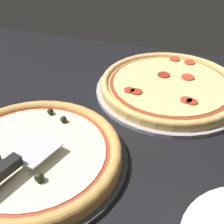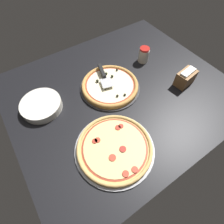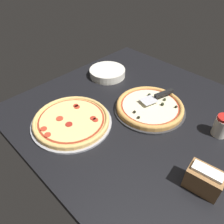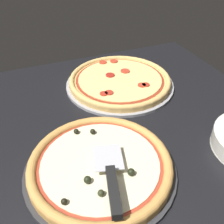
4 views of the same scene
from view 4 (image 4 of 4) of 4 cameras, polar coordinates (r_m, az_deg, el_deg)
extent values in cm
cube|color=black|center=(73.36, -7.21, -11.25)|extent=(137.93, 118.65, 3.60)
cylinder|color=#2D2D30|center=(68.70, -2.55, -12.38)|extent=(38.73, 38.73, 1.00)
cylinder|color=#C68E47|center=(67.63, -2.58, -11.60)|extent=(36.41, 36.41, 1.82)
torus|color=#C68E47|center=(66.95, -2.61, -11.09)|extent=(36.41, 36.41, 2.46)
cylinder|color=#A33823|center=(66.89, -2.61, -11.05)|extent=(31.65, 31.65, 0.15)
cylinder|color=beige|center=(66.80, -2.61, -10.98)|extent=(29.85, 29.85, 0.40)
sphere|color=black|center=(63.53, 4.17, -12.90)|extent=(1.80, 1.80, 1.80)
sphere|color=black|center=(62.22, -5.37, -14.47)|extent=(1.79, 1.79, 1.79)
sphere|color=#282D19|center=(60.00, -2.43, -17.22)|extent=(1.55, 1.55, 1.55)
sphere|color=black|center=(59.69, -10.38, -18.63)|extent=(1.43, 1.43, 1.43)
sphere|color=black|center=(73.88, -4.23, -4.25)|extent=(1.50, 1.50, 1.50)
sphere|color=black|center=(74.43, -7.80, -4.19)|extent=(1.48, 1.48, 1.48)
cylinder|color=#939399|center=(101.19, 1.70, 6.10)|extent=(40.90, 40.90, 1.00)
cylinder|color=#DBAD60|center=(100.51, 1.72, 6.75)|extent=(38.45, 38.45, 1.67)
torus|color=#DBAD60|center=(100.09, 1.72, 7.16)|extent=(38.45, 38.45, 1.93)
cylinder|color=maroon|center=(100.05, 1.72, 7.19)|extent=(33.42, 33.42, 0.15)
cylinder|color=#E5C67A|center=(99.99, 1.73, 7.26)|extent=(31.53, 31.53, 0.40)
cylinder|color=#B73823|center=(104.54, 2.89, 8.90)|extent=(3.57, 3.57, 0.40)
cylinder|color=#AD2D1E|center=(96.19, 7.37, 5.91)|extent=(2.77, 2.77, 0.40)
cylinder|color=#AD2D1E|center=(90.50, -1.80, 4.03)|extent=(2.80, 2.80, 0.40)
cylinder|color=#B73823|center=(112.11, 0.43, 11.01)|extent=(3.19, 3.19, 0.40)
cylinder|color=#B73823|center=(111.25, -2.00, 10.77)|extent=(3.12, 3.12, 0.40)
cylinder|color=#AD2D1E|center=(90.97, -0.65, 4.24)|extent=(2.99, 2.99, 0.40)
cylinder|color=#B73823|center=(95.81, 6.52, 5.84)|extent=(2.99, 2.99, 0.40)
cylinder|color=maroon|center=(101.56, -0.41, 8.04)|extent=(3.45, 3.45, 0.40)
cube|color=#B7B7BC|center=(65.06, -0.86, -9.85)|extent=(8.95, 9.98, 0.24)
cube|color=black|center=(57.78, 0.31, -16.79)|extent=(5.40, 12.55, 2.00)
camera|label=1|loc=(0.45, 62.85, 8.12)|focal=50.00mm
camera|label=2|loc=(1.25, 8.41, 51.89)|focal=28.00mm
camera|label=3|loc=(1.30, -51.08, 37.28)|focal=35.00mm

